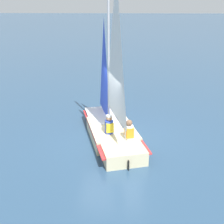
% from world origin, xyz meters
% --- Properties ---
extents(ground_plane, '(260.00, 260.00, 0.00)m').
position_xyz_m(ground_plane, '(0.00, 0.00, 0.00)').
color(ground_plane, '#2D4C6B').
extents(sailboat_main, '(4.59, 2.73, 5.99)m').
position_xyz_m(sailboat_main, '(-0.03, -0.01, 0.81)').
color(sailboat_main, beige).
rests_on(sailboat_main, ground_plane).
extents(sailor_helm, '(0.40, 0.37, 1.16)m').
position_xyz_m(sailor_helm, '(-0.53, 0.08, 0.63)').
color(sailor_helm, black).
rests_on(sailor_helm, ground_plane).
extents(sailor_crew, '(0.40, 0.37, 1.16)m').
position_xyz_m(sailor_crew, '(-0.92, -0.63, 0.62)').
color(sailor_crew, black).
rests_on(sailor_crew, ground_plane).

